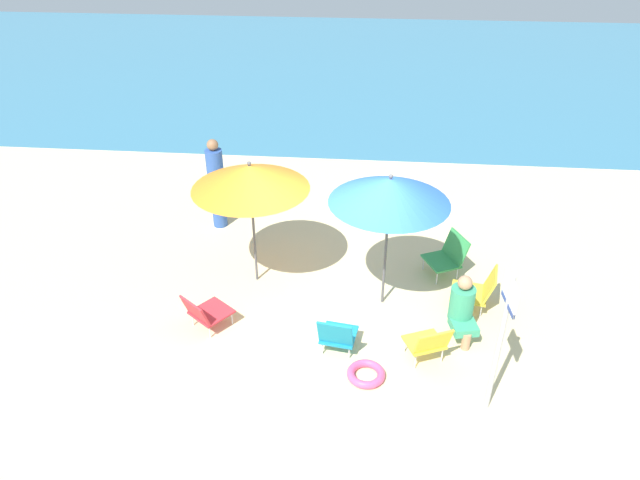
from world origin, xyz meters
TOP-DOWN VIEW (x-y plane):
  - ground_plane at (0.00, 0.00)m, footprint 40.00×40.00m
  - sea_water at (0.00, 13.72)m, footprint 40.00×16.00m
  - umbrella_blue at (0.75, 0.49)m, footprint 1.68×1.68m
  - umbrella_orange at (-1.25, 0.90)m, footprint 1.74×1.74m
  - beach_chair_a at (2.14, 0.48)m, footprint 0.71×0.64m
  - beach_chair_b at (1.33, -0.76)m, footprint 0.64×0.65m
  - beach_chair_c at (-1.75, -0.36)m, footprint 0.75×0.76m
  - beach_chair_d at (0.14, -0.69)m, footprint 0.54×0.64m
  - beach_chair_e at (1.78, 1.35)m, footprint 0.73×0.73m
  - person_a at (-2.25, 2.54)m, footprint 0.30×0.30m
  - person_b at (1.82, -0.15)m, footprint 0.41×0.56m
  - warning_sign at (2.02, -1.47)m, footprint 0.07×0.45m
  - swim_ring at (0.54, -1.11)m, footprint 0.50×0.50m

SIDE VIEW (x-z plane):
  - ground_plane at x=0.00m, z-range 0.00..0.00m
  - sea_water at x=0.00m, z-range 0.00..0.01m
  - swim_ring at x=0.54m, z-range 0.00..0.10m
  - beach_chair_c at x=-1.75m, z-range 0.01..0.60m
  - beach_chair_d at x=0.14m, z-range -0.01..0.65m
  - beach_chair_a at x=2.14m, z-range 0.00..0.66m
  - beach_chair_b at x=1.33m, z-range 0.03..0.66m
  - beach_chair_e at x=1.78m, z-range 0.02..0.70m
  - person_b at x=1.82m, z-range 0.00..0.96m
  - person_a at x=-2.25m, z-range 0.01..1.70m
  - warning_sign at x=2.02m, z-range 0.28..2.23m
  - umbrella_orange at x=-1.25m, z-range 0.78..2.84m
  - umbrella_blue at x=0.75m, z-range 0.82..2.96m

